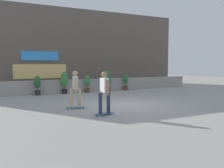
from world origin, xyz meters
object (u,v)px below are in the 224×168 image
Objects in this scene: potted_plant_2 at (87,83)px; potted_plant_4 at (126,82)px; potted_plant_0 at (37,85)px; skater_by_wall_left at (104,91)px; potted_plant_3 at (107,79)px; potted_plant_1 at (64,81)px; skater_mid_plaza at (75,88)px.

potted_plant_4 is at bearing -0.00° from potted_plant_2.
potted_plant_0 is 1.03× the size of potted_plant_2.
skater_by_wall_left is at bearing -105.30° from potted_plant_2.
potted_plant_0 is at bearing 180.00° from potted_plant_4.
potted_plant_1 is at bearing 180.00° from potted_plant_3.
potted_plant_1 is 5.61m from skater_mid_plaza.
potted_plant_0 is 3.35m from potted_plant_2.
potted_plant_3 is (1.55, -0.00, 0.27)m from potted_plant_2.
skater_mid_plaza is (-2.60, -5.52, 0.30)m from potted_plant_2.
potted_plant_0 is at bearing 100.58° from skater_by_wall_left.
skater_by_wall_left is at bearing -124.95° from potted_plant_4.
potted_plant_1 is 1.25× the size of potted_plant_4.
potted_plant_1 is at bearing 180.00° from potted_plant_4.
skater_mid_plaza is at bearing -100.19° from potted_plant_1.
potted_plant_1 is at bearing 0.00° from potted_plant_0.
potted_plant_3 is at bearing 64.06° from skater_by_wall_left.
potted_plant_0 is 0.84× the size of potted_plant_1.
potted_plant_2 is 1.57m from potted_plant_3.
potted_plant_1 is at bearing -180.00° from potted_plant_2.
potted_plant_3 is 1.57m from potted_plant_4.
potted_plant_2 is at bearing 64.74° from skater_mid_plaza.
potted_plant_0 is at bearing -180.00° from potted_plant_2.
skater_by_wall_left is at bearing -79.42° from potted_plant_0.
skater_mid_plaza is 1.86m from skater_by_wall_left.
potted_plant_1 reaches higher than potted_plant_2.
potted_plant_4 is at bearing 44.08° from skater_mid_plaza.
potted_plant_2 is (3.35, 0.00, -0.03)m from potted_plant_0.
potted_plant_1 is 1.23× the size of potted_plant_2.
skater_by_wall_left is (-3.54, -7.28, 0.03)m from potted_plant_3.
skater_by_wall_left is (0.61, -1.76, 0.00)m from skater_mid_plaza.
potted_plant_2 is 7.55m from skater_by_wall_left.
potted_plant_2 is 0.77× the size of potted_plant_3.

